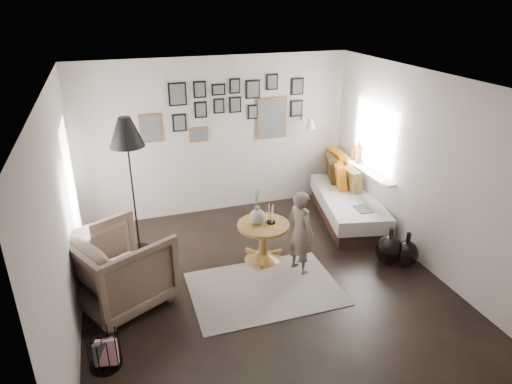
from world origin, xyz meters
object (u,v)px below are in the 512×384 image
object	(u,v)px
daybed	(345,200)
demijohn_small	(406,254)
demijohn_large	(389,250)
pedestal_table	(263,243)
vase	(257,214)
child	(301,232)
armchair	(121,268)
floor_lamp	(126,137)
magazine_basket	(104,351)

from	to	relation	value
daybed	demijohn_small	world-z (taller)	daybed
demijohn_large	pedestal_table	bearing A→B (deg)	158.16
vase	daybed	size ratio (longest dim) A/B	0.25
demijohn_large	child	world-z (taller)	child
pedestal_table	demijohn_small	size ratio (longest dim) A/B	1.41
pedestal_table	demijohn_small	bearing A→B (deg)	-22.97
armchair	floor_lamp	distance (m)	1.74
magazine_basket	pedestal_table	bearing A→B (deg)	32.57
demijohn_small	daybed	bearing A→B (deg)	92.71
child	magazine_basket	bearing A→B (deg)	91.79
floor_lamp	child	xyz separation A→B (m)	(2.02, -1.23, -1.14)
demijohn_small	demijohn_large	bearing A→B (deg)	148.38
magazine_basket	demijohn_large	xyz separation A→B (m)	(3.80, 0.74, 0.03)
pedestal_table	magazine_basket	size ratio (longest dim) A/B	1.87
child	floor_lamp	bearing A→B (deg)	39.53
magazine_basket	demijohn_small	world-z (taller)	demijohn_small
vase	demijohn_small	size ratio (longest dim) A/B	1.01
vase	demijohn_small	xyz separation A→B (m)	(1.90, -0.79, -0.53)
demijohn_small	child	world-z (taller)	child
child	demijohn_small	bearing A→B (deg)	-123.43
armchair	demijohn_large	xyz separation A→B (m)	(3.55, -0.29, -0.26)
pedestal_table	child	size ratio (longest dim) A/B	0.62
pedestal_table	magazine_basket	xyz separation A→B (m)	(-2.18, -1.39, -0.07)
child	demijohn_large	bearing A→B (deg)	-120.32
pedestal_table	demijohn_small	xyz separation A→B (m)	(1.82, -0.77, -0.07)
armchair	floor_lamp	bearing A→B (deg)	-41.17
vase	daybed	distance (m)	2.04
floor_lamp	magazine_basket	distance (m)	2.75
daybed	vase	bearing A→B (deg)	-143.21
demijohn_large	demijohn_small	world-z (taller)	demijohn_large
vase	child	size ratio (longest dim) A/B	0.44
demijohn_large	child	xyz separation A→B (m)	(-1.24, 0.24, 0.37)
floor_lamp	demijohn_small	bearing A→B (deg)	-24.64
demijohn_large	magazine_basket	bearing A→B (deg)	-168.94
daybed	demijohn_small	bearing A→B (deg)	-74.70
daybed	child	xyz separation A→B (m)	(-1.36, -1.25, 0.28)
magazine_basket	demijohn_small	bearing A→B (deg)	8.86
magazine_basket	armchair	bearing A→B (deg)	76.15
armchair	child	distance (m)	2.31
magazine_basket	demijohn_small	xyz separation A→B (m)	(4.00, 0.62, 0.00)
demijohn_large	vase	bearing A→B (deg)	158.51
daybed	armchair	size ratio (longest dim) A/B	2.00
pedestal_table	magazine_basket	world-z (taller)	pedestal_table
vase	child	distance (m)	0.64
magazine_basket	child	world-z (taller)	child
daybed	armchair	bearing A→B (deg)	-149.29
floor_lamp	pedestal_table	bearing A→B (deg)	-26.44
vase	demijohn_small	distance (m)	2.12
armchair	daybed	bearing A→B (deg)	-99.65
pedestal_table	armchair	xyz separation A→B (m)	(-1.93, -0.36, 0.21)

